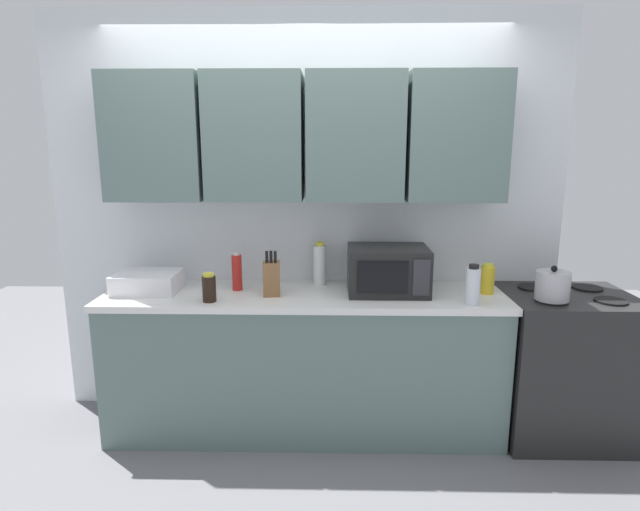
{
  "coord_description": "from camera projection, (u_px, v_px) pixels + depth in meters",
  "views": [
    {
      "loc": [
        0.16,
        -3.35,
        1.79
      ],
      "look_at": [
        0.1,
        -0.25,
        1.12
      ],
      "focal_mm": 29.17,
      "sensor_mm": 36.0,
      "label": 1
    }
  ],
  "objects": [
    {
      "name": "counter_run",
      "position": [
        305.0,
        361.0,
        3.27
      ],
      "size": [
        2.43,
        0.63,
        0.9
      ],
      "color": "slate",
      "rests_on": "ground_plane"
    },
    {
      "name": "microwave",
      "position": [
        388.0,
        270.0,
        3.15
      ],
      "size": [
        0.48,
        0.37,
        0.28
      ],
      "color": "black",
      "rests_on": "counter_run"
    },
    {
      "name": "stove_range",
      "position": [
        563.0,
        364.0,
        3.21
      ],
      "size": [
        0.76,
        0.64,
        0.91
      ],
      "color": "black",
      "rests_on": "ground_plane"
    },
    {
      "name": "bottle_white_jar",
      "position": [
        320.0,
        265.0,
        3.32
      ],
      "size": [
        0.08,
        0.08,
        0.28
      ],
      "color": "white",
      "rests_on": "counter_run"
    },
    {
      "name": "bottle_red_sauce",
      "position": [
        237.0,
        272.0,
        3.2
      ],
      "size": [
        0.06,
        0.06,
        0.24
      ],
      "color": "red",
      "rests_on": "counter_run"
    },
    {
      "name": "bottle_soy_dark",
      "position": [
        209.0,
        288.0,
        2.97
      ],
      "size": [
        0.08,
        0.08,
        0.17
      ],
      "color": "black",
      "rests_on": "counter_run"
    },
    {
      "name": "kettle",
      "position": [
        553.0,
        286.0,
        2.97
      ],
      "size": [
        0.19,
        0.19,
        0.2
      ],
      "color": "#B2B2B7",
      "rests_on": "stove_range"
    },
    {
      "name": "dish_rack",
      "position": [
        148.0,
        282.0,
        3.18
      ],
      "size": [
        0.38,
        0.3,
        0.12
      ],
      "primitive_type": "cube",
      "color": "silver",
      "rests_on": "counter_run"
    },
    {
      "name": "wall_back_with_cabinets",
      "position": [
        306.0,
        178.0,
        3.26
      ],
      "size": [
        3.3,
        0.38,
        2.6
      ],
      "color": "white",
      "rests_on": "ground_plane"
    },
    {
      "name": "knife_block",
      "position": [
        272.0,
        278.0,
        3.1
      ],
      "size": [
        0.11,
        0.13,
        0.27
      ],
      "color": "brown",
      "rests_on": "counter_run"
    },
    {
      "name": "ground_plane",
      "position": [
        298.0,
        498.0,
        2.68
      ],
      "size": [
        8.0,
        8.0,
        0.0
      ],
      "primitive_type": "plane",
      "color": "slate"
    },
    {
      "name": "bottle_clear_tall",
      "position": [
        473.0,
        286.0,
        2.91
      ],
      "size": [
        0.08,
        0.08,
        0.23
      ],
      "color": "silver",
      "rests_on": "counter_run"
    },
    {
      "name": "bottle_yellow_mustard",
      "position": [
        487.0,
        279.0,
        3.13
      ],
      "size": [
        0.08,
        0.08,
        0.19
      ],
      "color": "gold",
      "rests_on": "counter_run"
    }
  ]
}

